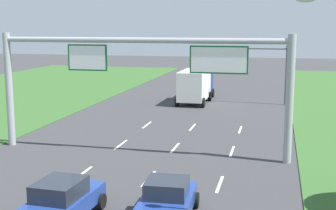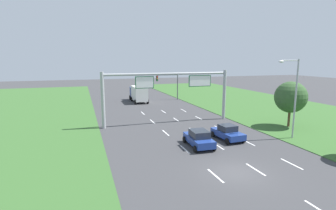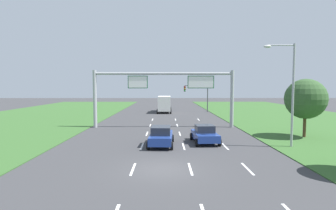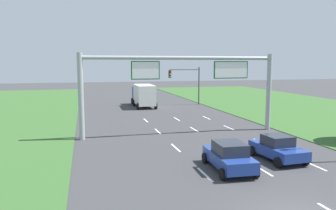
# 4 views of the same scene
# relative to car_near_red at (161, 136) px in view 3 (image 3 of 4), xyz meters

# --- Properties ---
(ground_plane) EXTENTS (200.00, 200.00, 0.00)m
(ground_plane) POSITION_rel_car_near_red_xyz_m (0.14, -6.38, -0.82)
(ground_plane) COLOR #38383A
(lane_dashes_inner_left) EXTENTS (0.14, 44.40, 0.01)m
(lane_dashes_inner_left) POSITION_rel_car_near_red_xyz_m (-1.61, -3.38, -0.82)
(lane_dashes_inner_left) COLOR white
(lane_dashes_inner_left) RESTS_ON ground_plane
(lane_dashes_inner_right) EXTENTS (0.14, 44.40, 0.01)m
(lane_dashes_inner_right) POSITION_rel_car_near_red_xyz_m (1.89, -3.38, -0.82)
(lane_dashes_inner_right) COLOR white
(lane_dashes_inner_right) RESTS_ON ground_plane
(lane_dashes_slip) EXTENTS (0.14, 44.40, 0.01)m
(lane_dashes_slip) POSITION_rel_car_near_red_xyz_m (5.39, -3.38, -0.82)
(lane_dashes_slip) COLOR white
(lane_dashes_slip) RESTS_ON ground_plane
(car_near_red) EXTENTS (2.29, 4.25, 1.66)m
(car_near_red) POSITION_rel_car_near_red_xyz_m (0.00, 0.00, 0.00)
(car_near_red) COLOR navy
(car_near_red) RESTS_ON ground_plane
(car_lead_silver) EXTENTS (2.36, 4.00, 1.59)m
(car_lead_silver) POSITION_rel_car_near_red_xyz_m (3.88, 1.11, -0.05)
(car_lead_silver) COLOR navy
(car_lead_silver) RESTS_ON ground_plane
(box_truck) EXTENTS (2.75, 7.55, 3.16)m
(box_truck) POSITION_rel_car_near_red_xyz_m (0.15, 29.01, 0.89)
(box_truck) COLOR navy
(box_truck) RESTS_ON ground_plane
(sign_gantry) EXTENTS (17.24, 0.44, 7.00)m
(sign_gantry) POSITION_rel_car_near_red_xyz_m (0.39, 10.00, 4.05)
(sign_gantry) COLOR #9EA0A5
(sign_gantry) RESTS_ON ground_plane
(traffic_light_mast) EXTENTS (4.76, 0.49, 5.60)m
(traffic_light_mast) POSITION_rel_car_near_red_xyz_m (6.71, 29.32, 3.04)
(traffic_light_mast) COLOR #47494F
(traffic_light_mast) RESTS_ON ground_plane
(street_lamp) EXTENTS (2.61, 0.32, 8.50)m
(street_lamp) POSITION_rel_car_near_red_xyz_m (10.42, -0.72, 4.25)
(street_lamp) COLOR #9EA0A5
(street_lamp) RESTS_ON ground_plane
(roadside_tree_mid) EXTENTS (3.92, 3.92, 5.78)m
(roadside_tree_mid) POSITION_rel_car_near_red_xyz_m (14.05, 3.36, 2.99)
(roadside_tree_mid) COLOR #513823
(roadside_tree_mid) RESTS_ON ground_plane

